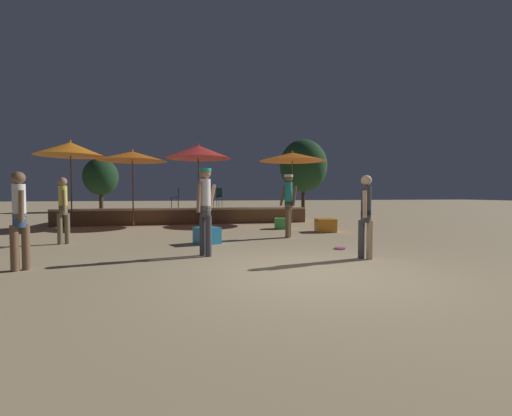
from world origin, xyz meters
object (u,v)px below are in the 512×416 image
cube_seat_0 (326,225)px  person_3 (19,217)px  patio_umbrella_3 (132,156)px  person_2 (288,201)px  patio_umbrella_0 (198,152)px  background_tree_1 (101,177)px  person_1 (63,208)px  frisbee_disc (340,248)px  cube_seat_1 (207,235)px  cube_seat_2 (281,223)px  person_4 (205,205)px  patio_umbrella_1 (292,157)px  person_0 (366,214)px  background_tree_0 (303,166)px  patio_umbrella_2 (70,149)px  bistro_chair_1 (177,195)px  bistro_chair_0 (219,195)px

cube_seat_0 → person_3: 8.80m
patio_umbrella_3 → person_2: 7.08m
patio_umbrella_0 → background_tree_1: background_tree_1 is taller
person_1 → frisbee_disc: person_1 is taller
cube_seat_1 → person_1: (-3.67, 0.72, 0.73)m
cube_seat_2 → frisbee_disc: size_ratio=2.29×
person_4 → cube_seat_2: bearing=109.1°
patio_umbrella_1 → person_0: (-1.26, -8.48, -2.06)m
cube_seat_1 → person_2: person_2 is taller
person_2 → person_3: person_2 is taller
cube_seat_2 → person_1: person_1 is taller
cube_seat_0 → background_tree_0: bearing=72.8°
patio_umbrella_2 → person_3: patio_umbrella_2 is taller
patio_umbrella_1 → cube_seat_2: 3.87m
bistro_chair_1 → background_tree_1: 12.53m
patio_umbrella_3 → background_tree_1: bearing=107.2°
patio_umbrella_0 → person_2: patio_umbrella_0 is taller
person_4 → bistro_chair_0: person_4 is taller
person_1 → bistro_chair_1: 6.74m
cube_seat_2 → background_tree_0: 14.66m
bistro_chair_1 → frisbee_disc: bistro_chair_1 is taller
patio_umbrella_2 → background_tree_0: size_ratio=0.61×
patio_umbrella_3 → cube_seat_2: (5.56, -2.17, -2.61)m
cube_seat_0 → bistro_chair_1: bistro_chair_1 is taller
patio_umbrella_2 → frisbee_disc: size_ratio=12.40×
cube_seat_2 → bistro_chair_1: 5.37m
person_2 → patio_umbrella_2: bearing=90.7°
cube_seat_1 → patio_umbrella_2: bearing=131.6°
cube_seat_1 → cube_seat_2: size_ratio=1.18×
person_1 → cube_seat_1: bearing=142.4°
patio_umbrella_1 → background_tree_0: (4.45, 10.70, 0.53)m
bistro_chair_1 → cube_seat_1: bearing=4.3°
cube_seat_2 → person_2: (-0.53, -2.52, 0.91)m
patio_umbrella_0 → bistro_chair_1: (-0.91, 1.24, -1.83)m
cube_seat_2 → person_4: 6.03m
cube_seat_0 → cube_seat_1: size_ratio=0.98×
cube_seat_0 → background_tree_1: background_tree_1 is taller
person_0 → bistro_chair_1: (-3.82, 9.66, 0.33)m
background_tree_1 → person_2: bearing=-62.7°
cube_seat_1 → person_0: person_0 is taller
patio_umbrella_2 → bistro_chair_0: (5.93, 1.96, -1.80)m
person_4 → frisbee_disc: person_4 is taller
bistro_chair_1 → patio_umbrella_3: bearing=-52.9°
background_tree_0 → person_2: bearing=-111.7°
person_2 → background_tree_0: bearing=11.9°
patio_umbrella_2 → cube_seat_1: bearing=-48.4°
person_3 → background_tree_0: background_tree_0 is taller
person_1 → frisbee_disc: bearing=134.6°
person_3 → patio_umbrella_0: bearing=-144.9°
patio_umbrella_3 → person_1: size_ratio=1.77×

